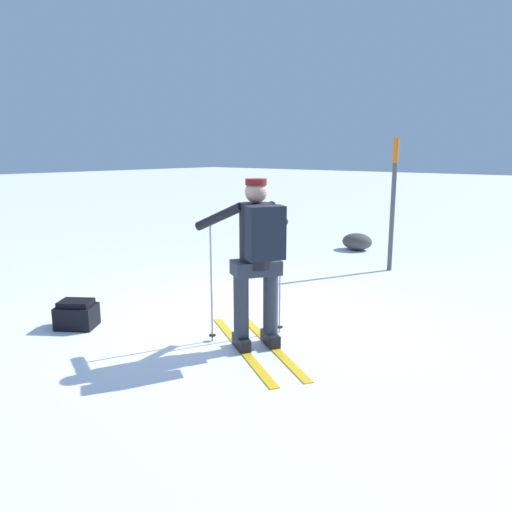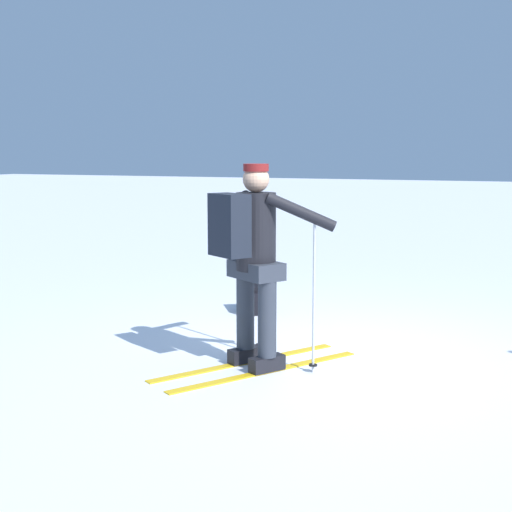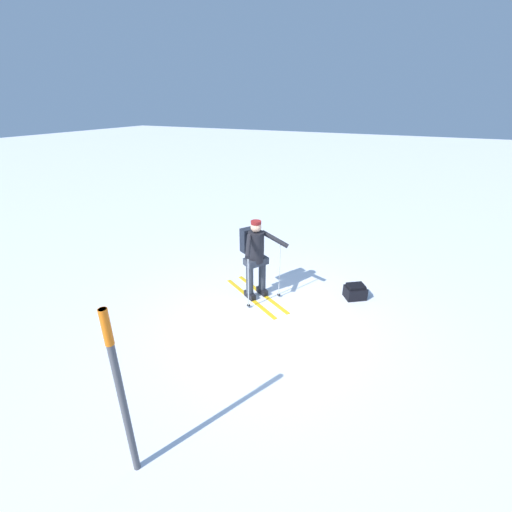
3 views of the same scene
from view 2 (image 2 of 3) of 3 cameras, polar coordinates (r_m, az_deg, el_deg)
name	(u,v)px [view 2 (image 2 of 3)]	position (r m, az deg, el deg)	size (l,w,h in m)	color
ground_plane	(346,357)	(6.29, 7.18, -8.04)	(80.00, 80.00, 0.00)	white
skier	(253,252)	(5.73, -0.27, 0.31)	(1.78, 1.30, 1.67)	gold
dropped_backpack	(255,299)	(7.94, -0.05, -3.45)	(0.52, 0.50, 0.31)	black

